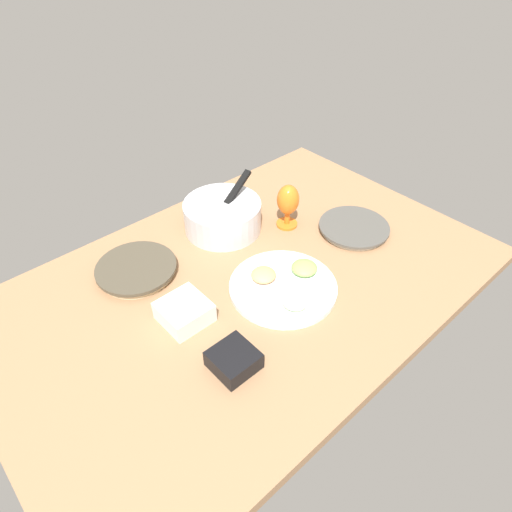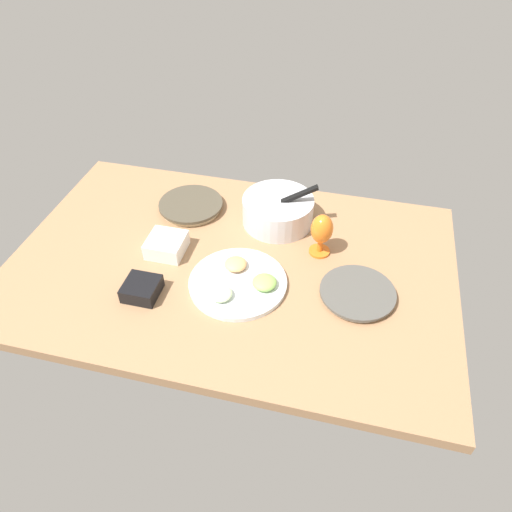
{
  "view_description": "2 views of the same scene",
  "coord_description": "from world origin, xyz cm",
  "px_view_note": "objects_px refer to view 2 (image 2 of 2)",
  "views": [
    {
      "loc": [
        -69.38,
        -80.4,
        100.54
      ],
      "look_at": [
        4.37,
        1.08,
        7.11
      ],
      "focal_mm": 31.83,
      "sensor_mm": 36.0,
      "label": 1
    },
    {
      "loc": [
        38.32,
        -119.23,
        118.12
      ],
      "look_at": [
        9.92,
        -2.25,
        7.11
      ],
      "focal_mm": 33.14,
      "sensor_mm": 36.0,
      "label": 2
    }
  ],
  "objects_px": {
    "dinner_plate_right": "(357,293)",
    "fruit_platter": "(239,282)",
    "square_bowl_black": "(142,288)",
    "square_bowl_white": "(166,245)",
    "mixing_bowl": "(278,210)",
    "dinner_plate_left": "(191,206)",
    "hurricane_glass_orange": "(322,231)"
  },
  "relations": [
    {
      "from": "mixing_bowl",
      "to": "hurricane_glass_orange",
      "type": "relative_size",
      "value": 1.71
    },
    {
      "from": "dinner_plate_right",
      "to": "fruit_platter",
      "type": "xyz_separation_m",
      "value": [
        -0.4,
        -0.04,
        0.0
      ]
    },
    {
      "from": "dinner_plate_left",
      "to": "dinner_plate_right",
      "type": "xyz_separation_m",
      "value": [
        0.71,
        -0.33,
        -0.0
      ]
    },
    {
      "from": "dinner_plate_left",
      "to": "hurricane_glass_orange",
      "type": "height_order",
      "value": "hurricane_glass_orange"
    },
    {
      "from": "square_bowl_black",
      "to": "square_bowl_white",
      "type": "xyz_separation_m",
      "value": [
        0.0,
        0.22,
        0.01
      ]
    },
    {
      "from": "hurricane_glass_orange",
      "to": "dinner_plate_right",
      "type": "bearing_deg",
      "value": -50.72
    },
    {
      "from": "square_bowl_black",
      "to": "square_bowl_white",
      "type": "height_order",
      "value": "square_bowl_white"
    },
    {
      "from": "mixing_bowl",
      "to": "square_bowl_white",
      "type": "height_order",
      "value": "mixing_bowl"
    },
    {
      "from": "dinner_plate_left",
      "to": "fruit_platter",
      "type": "bearing_deg",
      "value": -50.74
    },
    {
      "from": "mixing_bowl",
      "to": "fruit_platter",
      "type": "relative_size",
      "value": 0.85
    },
    {
      "from": "square_bowl_black",
      "to": "square_bowl_white",
      "type": "bearing_deg",
      "value": 89.79
    },
    {
      "from": "dinner_plate_left",
      "to": "square_bowl_black",
      "type": "distance_m",
      "value": 0.49
    },
    {
      "from": "hurricane_glass_orange",
      "to": "mixing_bowl",
      "type": "bearing_deg",
      "value": 142.83
    },
    {
      "from": "dinner_plate_left",
      "to": "square_bowl_black",
      "type": "relative_size",
      "value": 2.29
    },
    {
      "from": "hurricane_glass_orange",
      "to": "square_bowl_black",
      "type": "relative_size",
      "value": 1.48
    },
    {
      "from": "dinner_plate_right",
      "to": "fruit_platter",
      "type": "distance_m",
      "value": 0.4
    },
    {
      "from": "dinner_plate_left",
      "to": "hurricane_glass_orange",
      "type": "bearing_deg",
      "value": -14.31
    },
    {
      "from": "dinner_plate_right",
      "to": "square_bowl_black",
      "type": "relative_size",
      "value": 2.24
    },
    {
      "from": "square_bowl_black",
      "to": "dinner_plate_right",
      "type": "bearing_deg",
      "value": 12.89
    },
    {
      "from": "dinner_plate_left",
      "to": "fruit_platter",
      "type": "relative_size",
      "value": 0.77
    },
    {
      "from": "fruit_platter",
      "to": "square_bowl_white",
      "type": "relative_size",
      "value": 2.55
    },
    {
      "from": "mixing_bowl",
      "to": "square_bowl_white",
      "type": "bearing_deg",
      "value": -142.94
    },
    {
      "from": "dinner_plate_left",
      "to": "square_bowl_white",
      "type": "xyz_separation_m",
      "value": [
        0.0,
        -0.27,
        0.02
      ]
    },
    {
      "from": "fruit_platter",
      "to": "hurricane_glass_orange",
      "type": "bearing_deg",
      "value": 43.48
    },
    {
      "from": "dinner_plate_right",
      "to": "square_bowl_black",
      "type": "bearing_deg",
      "value": -167.11
    },
    {
      "from": "fruit_platter",
      "to": "square_bowl_white",
      "type": "height_order",
      "value": "square_bowl_white"
    },
    {
      "from": "mixing_bowl",
      "to": "hurricane_glass_orange",
      "type": "distance_m",
      "value": 0.24
    },
    {
      "from": "mixing_bowl",
      "to": "hurricane_glass_orange",
      "type": "bearing_deg",
      "value": -37.17
    },
    {
      "from": "dinner_plate_left",
      "to": "square_bowl_white",
      "type": "bearing_deg",
      "value": -89.79
    },
    {
      "from": "square_bowl_white",
      "to": "square_bowl_black",
      "type": "bearing_deg",
      "value": -90.21
    },
    {
      "from": "mixing_bowl",
      "to": "square_bowl_black",
      "type": "xyz_separation_m",
      "value": [
        -0.36,
        -0.49,
        -0.03
      ]
    },
    {
      "from": "dinner_plate_right",
      "to": "mixing_bowl",
      "type": "relative_size",
      "value": 0.88
    }
  ]
}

